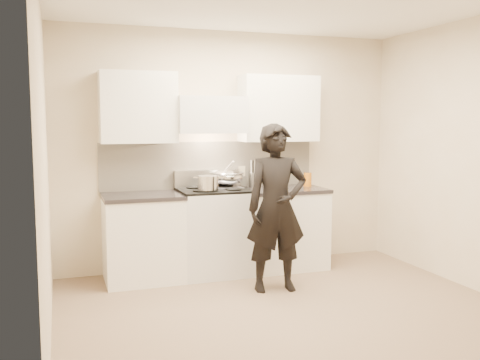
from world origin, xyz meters
The scene contains 11 objects.
ground_plane centered at (0.00, 0.00, 0.00)m, with size 4.00×4.00×0.00m, color #7E6550.
room_shell centered at (-0.06, 0.37, 1.60)m, with size 4.04×3.54×2.70m.
stove centered at (-0.30, 1.42, 0.47)m, with size 0.76×0.65×0.96m.
counter_right centered at (0.53, 1.43, 0.46)m, with size 0.92×0.67×0.92m.
counter_left centered at (-1.08, 1.43, 0.46)m, with size 0.82×0.67×0.92m.
wok centered at (-0.10, 1.55, 1.06)m, with size 0.37×0.46×0.30m.
stock_pot centered at (-0.40, 1.28, 1.03)m, with size 0.30×0.29×0.15m.
utensil_crock centered at (0.25, 1.67, 1.02)m, with size 0.12×0.12×0.31m.
spice_jar centered at (0.48, 1.64, 0.97)m, with size 0.04×0.04×0.09m.
oil_glass centered at (0.87, 1.50, 1.00)m, with size 0.09×0.09×0.16m.
person centered at (0.13, 0.67, 0.83)m, with size 0.61×0.40×1.66m, color black.
Camera 1 is at (-1.90, -4.15, 1.68)m, focal length 40.00 mm.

